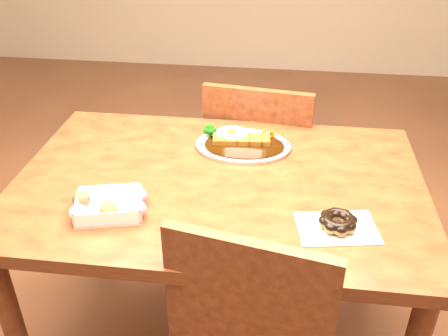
# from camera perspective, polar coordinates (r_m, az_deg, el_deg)

# --- Properties ---
(table) EXTENTS (1.20, 0.80, 0.75)m
(table) POSITION_cam_1_polar(r_m,az_deg,el_deg) (1.52, -0.58, -4.45)
(table) COLOR #4B200F
(table) RESTS_ON ground
(chair_far) EXTENTS (0.47, 0.47, 0.87)m
(chair_far) POSITION_cam_1_polar(r_m,az_deg,el_deg) (2.06, 4.21, 0.13)
(chair_far) COLOR #4B200F
(chair_far) RESTS_ON ground
(katsu_curry_plate) EXTENTS (0.31, 0.22, 0.06)m
(katsu_curry_plate) POSITION_cam_1_polar(r_m,az_deg,el_deg) (1.63, 2.00, 2.88)
(katsu_curry_plate) COLOR white
(katsu_curry_plate) RESTS_ON table
(donut_box) EXTENTS (0.21, 0.17, 0.05)m
(donut_box) POSITION_cam_1_polar(r_m,az_deg,el_deg) (1.36, -12.98, -4.12)
(donut_box) COLOR white
(donut_box) RESTS_ON table
(pon_de_ring) EXTENTS (0.22, 0.17, 0.04)m
(pon_de_ring) POSITION_cam_1_polar(r_m,az_deg,el_deg) (1.30, 12.88, -6.04)
(pon_de_ring) COLOR silver
(pon_de_ring) RESTS_ON table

